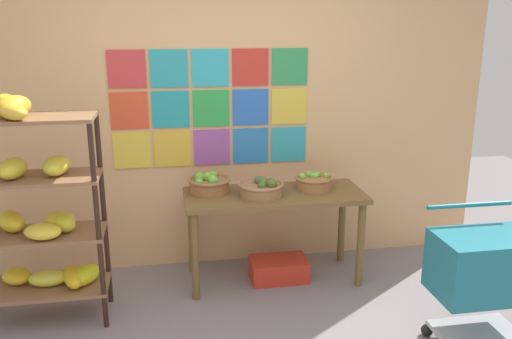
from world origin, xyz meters
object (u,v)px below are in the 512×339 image
Objects in this scene: fruit_basket_centre at (314,181)px; fruit_basket_right at (262,188)px; display_table at (274,206)px; fruit_basket_back_left at (209,183)px; shopping_cart at (483,270)px; banana_shelf_unit at (36,204)px; produce_crate_under_table at (279,269)px.

fruit_basket_right is at bearing -165.66° from fruit_basket_centre.
display_table is 4.01× the size of fruit_basket_right.
fruit_basket_back_left reaches higher than fruit_basket_right.
fruit_basket_centre is at bearing 14.34° from fruit_basket_right.
fruit_basket_back_left is 0.37× the size of shopping_cart.
banana_shelf_unit reaches higher than shopping_cart.
produce_crate_under_table is (-0.30, -0.08, -0.71)m from fruit_basket_centre.
banana_shelf_unit is 1.28m from fruit_basket_back_left.
fruit_basket_back_left is (1.20, 0.45, -0.06)m from banana_shelf_unit.
shopping_cart is at bearing -56.93° from fruit_basket_centre.
produce_crate_under_table is 0.51× the size of shopping_cart.
fruit_basket_back_left is (-0.84, 0.05, 0.01)m from fruit_basket_centre.
banana_shelf_unit is 4.52× the size of fruit_basket_right.
fruit_basket_back_left is (-0.51, 0.11, 0.18)m from display_table.
display_table is 0.55m from fruit_basket_back_left.
produce_crate_under_table is at bearing 10.28° from banana_shelf_unit.
shopping_cart is (0.78, -1.20, -0.26)m from fruit_basket_centre.
banana_shelf_unit is at bearing 165.45° from shopping_cart.
fruit_basket_centre is 1.45m from shopping_cart.
banana_shelf_unit reaches higher than produce_crate_under_table.
banana_shelf_unit is at bearing -168.70° from display_table.
banana_shelf_unit is at bearing -169.72° from produce_crate_under_table.
fruit_basket_right is 1.04× the size of fruit_basket_back_left.
display_table is 0.38m from fruit_basket_centre.
fruit_basket_centre is at bearing 124.36° from shopping_cart.
shopping_cart reaches higher than fruit_basket_back_left.
fruit_basket_centre is (2.03, 0.40, -0.07)m from banana_shelf_unit.
display_table reaches higher than produce_crate_under_table.
fruit_basket_back_left reaches higher than produce_crate_under_table.
fruit_basket_right is 0.39× the size of shopping_cart.
fruit_basket_right is 0.77× the size of produce_crate_under_table.
produce_crate_under_table is at bearing -14.05° from fruit_basket_back_left.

